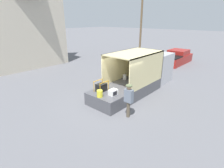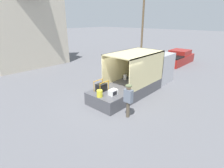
{
  "view_description": "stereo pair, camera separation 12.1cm",
  "coord_description": "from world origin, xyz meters",
  "px_view_note": "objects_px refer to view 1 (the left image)",
  "views": [
    {
      "loc": [
        -7.44,
        -6.38,
        4.79
      ],
      "look_at": [
        -0.46,
        -0.2,
        1.32
      ],
      "focal_mm": 28.0,
      "sensor_mm": 36.0,
      "label": 1
    },
    {
      "loc": [
        -7.36,
        -6.46,
        4.79
      ],
      "look_at": [
        -0.46,
        -0.2,
        1.32
      ],
      "focal_mm": 28.0,
      "sensor_mm": 36.0,
      "label": 2
    }
  ],
  "objects_px": {
    "worker_person": "(129,98)",
    "pickup_truck_red": "(176,58)",
    "portable_generator": "(101,87)",
    "microwave": "(113,92)",
    "orange_bucket": "(100,94)",
    "utility_pole": "(141,20)",
    "box_truck": "(147,73)"
  },
  "relations": [
    {
      "from": "box_truck",
      "to": "pickup_truck_red",
      "type": "relative_size",
      "value": 1.24
    },
    {
      "from": "orange_bucket",
      "to": "pickup_truck_red",
      "type": "bearing_deg",
      "value": 5.52
    },
    {
      "from": "microwave",
      "to": "pickup_truck_red",
      "type": "relative_size",
      "value": 0.1
    },
    {
      "from": "portable_generator",
      "to": "orange_bucket",
      "type": "relative_size",
      "value": 1.88
    },
    {
      "from": "worker_person",
      "to": "box_truck",
      "type": "bearing_deg",
      "value": 20.57
    },
    {
      "from": "portable_generator",
      "to": "pickup_truck_red",
      "type": "xyz_separation_m",
      "value": [
        12.93,
        0.79,
        -0.39
      ]
    },
    {
      "from": "box_truck",
      "to": "utility_pole",
      "type": "relative_size",
      "value": 0.69
    },
    {
      "from": "worker_person",
      "to": "microwave",
      "type": "bearing_deg",
      "value": 77.0
    },
    {
      "from": "box_truck",
      "to": "worker_person",
      "type": "bearing_deg",
      "value": -159.43
    },
    {
      "from": "portable_generator",
      "to": "pickup_truck_red",
      "type": "height_order",
      "value": "pickup_truck_red"
    },
    {
      "from": "pickup_truck_red",
      "to": "utility_pole",
      "type": "xyz_separation_m",
      "value": [
        2.58,
        6.59,
        4.02
      ]
    },
    {
      "from": "microwave",
      "to": "portable_generator",
      "type": "height_order",
      "value": "portable_generator"
    },
    {
      "from": "box_truck",
      "to": "portable_generator",
      "type": "relative_size",
      "value": 8.5
    },
    {
      "from": "box_truck",
      "to": "orange_bucket",
      "type": "distance_m",
      "value": 5.01
    },
    {
      "from": "portable_generator",
      "to": "orange_bucket",
      "type": "distance_m",
      "value": 0.85
    },
    {
      "from": "portable_generator",
      "to": "worker_person",
      "type": "bearing_deg",
      "value": -97.19
    },
    {
      "from": "microwave",
      "to": "pickup_truck_red",
      "type": "distance_m",
      "value": 13.02
    },
    {
      "from": "worker_person",
      "to": "pickup_truck_red",
      "type": "distance_m",
      "value": 13.55
    },
    {
      "from": "worker_person",
      "to": "utility_pole",
      "type": "xyz_separation_m",
      "value": [
        15.78,
        9.58,
        3.54
      ]
    },
    {
      "from": "worker_person",
      "to": "utility_pole",
      "type": "distance_m",
      "value": 18.8
    },
    {
      "from": "worker_person",
      "to": "pickup_truck_red",
      "type": "xyz_separation_m",
      "value": [
        13.21,
        2.99,
        -0.48
      ]
    },
    {
      "from": "orange_bucket",
      "to": "portable_generator",
      "type": "bearing_deg",
      "value": 38.09
    },
    {
      "from": "orange_bucket",
      "to": "utility_pole",
      "type": "xyz_separation_m",
      "value": [
        16.17,
        7.91,
        3.67
      ]
    },
    {
      "from": "microwave",
      "to": "pickup_truck_red",
      "type": "xyz_separation_m",
      "value": [
        12.91,
        1.69,
        -0.31
      ]
    },
    {
      "from": "box_truck",
      "to": "worker_person",
      "type": "xyz_separation_m",
      "value": [
        -4.62,
        -1.73,
        0.13
      ]
    },
    {
      "from": "microwave",
      "to": "pickup_truck_red",
      "type": "bearing_deg",
      "value": 7.45
    },
    {
      "from": "utility_pole",
      "to": "orange_bucket",
      "type": "bearing_deg",
      "value": -153.95
    },
    {
      "from": "portable_generator",
      "to": "pickup_truck_red",
      "type": "relative_size",
      "value": 0.15
    },
    {
      "from": "box_truck",
      "to": "pickup_truck_red",
      "type": "distance_m",
      "value": 8.69
    },
    {
      "from": "orange_bucket",
      "to": "utility_pole",
      "type": "height_order",
      "value": "utility_pole"
    },
    {
      "from": "portable_generator",
      "to": "utility_pole",
      "type": "height_order",
      "value": "utility_pole"
    },
    {
      "from": "utility_pole",
      "to": "box_truck",
      "type": "bearing_deg",
      "value": -144.9
    }
  ]
}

